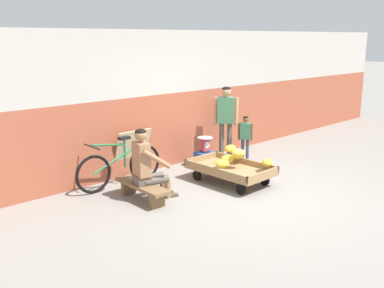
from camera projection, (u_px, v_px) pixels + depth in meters
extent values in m
plane|color=gray|center=(266.00, 199.00, 6.92)|extent=(80.00, 80.00, 0.00)
cube|color=#A35138|center=(161.00, 130.00, 8.60)|extent=(16.00, 0.30, 1.43)
cube|color=#B7B2A8|center=(159.00, 62.00, 8.30)|extent=(16.00, 0.30, 1.18)
cube|color=#99754C|center=(230.00, 170.00, 7.65)|extent=(0.87, 1.46, 0.05)
cube|color=#99754C|center=(215.00, 171.00, 7.36)|extent=(0.07, 1.44, 0.10)
cube|color=#99754C|center=(245.00, 161.00, 7.90)|extent=(0.07, 1.44, 0.10)
cube|color=#99754C|center=(202.00, 158.00, 8.12)|extent=(0.84, 0.06, 0.10)
cube|color=#99754C|center=(263.00, 175.00, 7.14)|extent=(0.84, 0.06, 0.10)
cylinder|color=black|center=(197.00, 175.00, 7.82)|extent=(0.05, 0.18, 0.18)
cylinder|color=black|center=(221.00, 168.00, 8.25)|extent=(0.05, 0.18, 0.18)
cylinder|color=black|center=(241.00, 189.00, 7.12)|extent=(0.05, 0.18, 0.18)
cylinder|color=black|center=(265.00, 180.00, 7.54)|extent=(0.05, 0.18, 0.18)
ellipsoid|color=gold|center=(237.00, 155.00, 7.87)|extent=(0.28, 0.24, 0.13)
ellipsoid|color=yellow|center=(222.00, 164.00, 7.35)|extent=(0.29, 0.25, 0.13)
ellipsoid|color=gold|center=(227.00, 159.00, 7.65)|extent=(0.29, 0.25, 0.13)
ellipsoid|color=gold|center=(267.00, 163.00, 7.40)|extent=(0.30, 0.28, 0.13)
ellipsoid|color=yellow|center=(231.00, 148.00, 7.83)|extent=(0.27, 0.22, 0.13)
ellipsoid|color=yellow|center=(239.00, 153.00, 7.54)|extent=(0.30, 0.28, 0.13)
cube|color=brown|center=(142.00, 185.00, 6.82)|extent=(0.34, 1.11, 0.05)
cube|color=brown|center=(129.00, 187.00, 7.13)|extent=(0.24, 0.09, 0.22)
cube|color=brown|center=(157.00, 200.00, 6.57)|extent=(0.24, 0.09, 0.22)
cylinder|color=#9E704C|center=(163.00, 186.00, 7.11)|extent=(0.10, 0.10, 0.27)
cube|color=#4C3D2D|center=(166.00, 192.00, 7.17)|extent=(0.23, 0.14, 0.04)
cylinder|color=brown|center=(151.00, 177.00, 6.97)|extent=(0.42, 0.22, 0.13)
cylinder|color=#9E704C|center=(168.00, 190.00, 6.96)|extent=(0.10, 0.10, 0.27)
cube|color=#4C3D2D|center=(171.00, 196.00, 7.02)|extent=(0.23, 0.14, 0.04)
cylinder|color=brown|center=(156.00, 180.00, 6.82)|extent=(0.42, 0.22, 0.13)
cube|color=brown|center=(142.00, 180.00, 6.79)|extent=(0.28, 0.32, 0.14)
cube|color=#9E704C|center=(141.00, 159.00, 6.72)|extent=(0.25, 0.35, 0.52)
cylinder|color=#9E704C|center=(145.00, 153.00, 6.96)|extent=(0.47, 0.18, 0.36)
cylinder|color=#9E704C|center=(156.00, 159.00, 6.62)|extent=(0.47, 0.18, 0.36)
sphere|color=#9E704C|center=(141.00, 135.00, 6.63)|extent=(0.19, 0.19, 0.19)
ellipsoid|color=black|center=(141.00, 132.00, 6.61)|extent=(0.17, 0.17, 0.09)
cube|color=#234CA8|center=(205.00, 159.00, 8.62)|extent=(0.36, 0.28, 0.30)
cylinder|color=#28282D|center=(205.00, 151.00, 8.58)|extent=(0.20, 0.20, 0.03)
cube|color=#C6384C|center=(205.00, 144.00, 8.55)|extent=(0.16, 0.10, 0.24)
cylinder|color=white|center=(207.00, 145.00, 8.51)|extent=(0.13, 0.01, 0.13)
cylinder|color=#B2B5BA|center=(205.00, 138.00, 8.52)|extent=(0.30, 0.30, 0.01)
torus|color=black|center=(94.00, 174.00, 7.12)|extent=(0.64, 0.06, 0.64)
torus|color=black|center=(145.00, 163.00, 7.78)|extent=(0.64, 0.06, 0.64)
cylinder|color=#236B3D|center=(120.00, 157.00, 7.40)|extent=(1.03, 0.06, 0.43)
cylinder|color=#236B3D|center=(125.00, 154.00, 7.46)|extent=(0.04, 0.04, 0.48)
cylinder|color=#236B3D|center=(109.00, 145.00, 7.21)|extent=(0.62, 0.05, 0.12)
cube|color=black|center=(124.00, 138.00, 7.40)|extent=(0.20, 0.10, 0.05)
cylinder|color=black|center=(92.00, 147.00, 7.01)|extent=(0.04, 0.48, 0.03)
cube|color=#C6B289|center=(132.00, 153.00, 8.01)|extent=(0.70, 0.29, 0.87)
cylinder|color=brown|center=(229.00, 142.00, 8.93)|extent=(0.10, 0.10, 0.80)
cylinder|color=brown|center=(221.00, 142.00, 8.95)|extent=(0.10, 0.10, 0.80)
cube|color=#427A56|center=(226.00, 110.00, 8.78)|extent=(0.36, 0.37, 0.52)
cylinder|color=tan|center=(237.00, 111.00, 8.76)|extent=(0.07, 0.07, 0.56)
cylinder|color=tan|center=(215.00, 111.00, 8.82)|extent=(0.07, 0.07, 0.56)
sphere|color=tan|center=(226.00, 91.00, 8.69)|extent=(0.19, 0.19, 0.19)
ellipsoid|color=black|center=(226.00, 89.00, 8.68)|extent=(0.17, 0.17, 0.09)
cylinder|color=#38425B|center=(247.00, 151.00, 8.84)|extent=(0.06, 0.06, 0.50)
cylinder|color=#38425B|center=(242.00, 151.00, 8.87)|extent=(0.06, 0.06, 0.50)
cube|color=#427A56|center=(245.00, 131.00, 8.76)|extent=(0.21, 0.23, 0.32)
cylinder|color=brown|center=(252.00, 132.00, 8.72)|extent=(0.04, 0.04, 0.35)
cylinder|color=brown|center=(239.00, 131.00, 8.80)|extent=(0.04, 0.04, 0.35)
sphere|color=brown|center=(246.00, 119.00, 8.70)|extent=(0.12, 0.12, 0.12)
ellipsoid|color=black|center=(246.00, 117.00, 8.69)|extent=(0.11, 0.11, 0.05)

